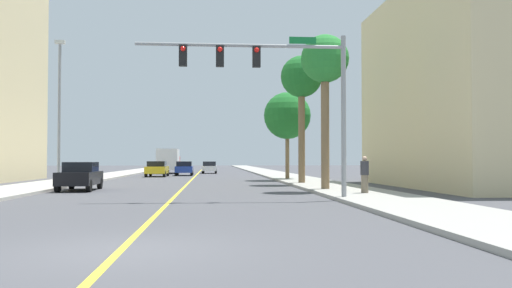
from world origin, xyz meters
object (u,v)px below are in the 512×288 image
traffic_signal_mast (276,77)px  palm_mid (301,80)px  palm_far (287,116)px  car_yellow (157,169)px  street_lamp (59,105)px  car_black (80,176)px  car_white (210,167)px  palm_near (325,63)px  delivery_truck (169,160)px  car_blue (184,168)px  pedestrian (365,175)px

traffic_signal_mast → palm_mid: (3.24, 13.09, 1.90)m
traffic_signal_mast → palm_far: (3.35, 20.42, 0.13)m
traffic_signal_mast → car_yellow: 31.88m
street_lamp → car_black: (1.72, -2.15, -3.97)m
street_lamp → car_white: bearing=75.3°
palm_mid → car_white: palm_mid is taller
palm_near → delivery_truck: 38.90m
palm_mid → delivery_truck: size_ratio=1.09×
car_black → traffic_signal_mast: bearing=138.7°
car_blue → traffic_signal_mast: bearing=-81.4°
palm_near → car_yellow: 27.82m
traffic_signal_mast → car_blue: bearing=99.0°
car_white → car_black: car_black is taller
car_black → pedestrian: (13.85, -5.58, 0.19)m
palm_mid → delivery_truck: bearing=110.3°
car_blue → delivery_truck: (-2.30, 8.62, 0.81)m
palm_mid → car_yellow: size_ratio=1.90×
traffic_signal_mast → street_lamp: 15.12m
palm_mid → car_blue: palm_mid is taller
palm_mid → delivery_truck: palm_mid is taller
traffic_signal_mast → car_white: bearing=93.9°
car_yellow → car_white: 12.62m
car_blue → car_white: (2.55, 8.09, -0.01)m
palm_near → palm_mid: (0.02, 7.32, 0.25)m
street_lamp → palm_far: 17.95m
car_blue → delivery_truck: delivery_truck is taller
palm_mid → car_blue: 23.57m
palm_near → car_black: (-12.80, 2.13, -5.83)m
palm_mid → pedestrian: 12.32m
car_white → palm_far: bearing=-73.0°
car_blue → street_lamp: bearing=-104.2°
palm_near → car_white: (-6.08, 36.46, -5.88)m
car_blue → car_black: 26.57m
car_blue → car_yellow: 4.27m
palm_near → delivery_truck: (-10.94, 36.99, -5.05)m
palm_mid → car_yellow: 21.61m
palm_far → delivery_truck: 25.18m
car_black → delivery_truck: delivery_truck is taller
palm_mid → delivery_truck: (-10.97, 29.67, -5.30)m
car_blue → car_yellow: bearing=-124.9°
street_lamp → car_white: street_lamp is taller
street_lamp → car_white: size_ratio=2.12×
car_blue → car_black: car_black is taller
car_white → pedestrian: pedestrian is taller
car_blue → delivery_truck: bearing=104.5°
street_lamp → car_black: size_ratio=1.98×
palm_near → delivery_truck: palm_near is taller
delivery_truck → traffic_signal_mast: bearing=-80.6°
car_blue → car_black: (-4.16, -26.24, 0.03)m
traffic_signal_mast → car_black: bearing=140.5°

